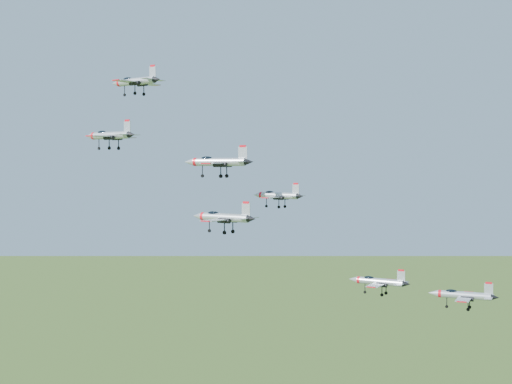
% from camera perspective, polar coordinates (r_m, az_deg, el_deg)
% --- Properties ---
extents(jet_lead, '(13.81, 11.67, 3.73)m').
position_cam_1_polar(jet_lead, '(149.13, -9.68, 8.72)').
color(jet_lead, '#AEB5BB').
extents(jet_left_high, '(13.67, 11.22, 3.67)m').
position_cam_1_polar(jet_left_high, '(127.03, -3.13, 2.44)').
color(jet_left_high, '#AEB5BB').
extents(jet_right_high, '(11.45, 9.66, 3.08)m').
position_cam_1_polar(jet_right_high, '(120.27, -11.66, 4.47)').
color(jet_right_high, '#AEB5BB').
extents(jet_left_low, '(10.84, 9.15, 2.92)m').
position_cam_1_polar(jet_left_low, '(128.41, 1.70, -0.27)').
color(jet_left_low, '#AEB5BB').
extents(jet_right_low, '(13.07, 11.00, 3.51)m').
position_cam_1_polar(jet_right_low, '(119.50, -2.68, -2.02)').
color(jet_right_low, '#AEB5BB').
extents(jet_trail, '(10.44, 8.71, 2.79)m').
position_cam_1_polar(jet_trail, '(116.70, 9.75, -7.06)').
color(jet_trail, '#AEB5BB').
extents(jet_extra, '(12.06, 9.90, 3.23)m').
position_cam_1_polar(jet_extra, '(130.39, 16.17, -7.92)').
color(jet_extra, '#AEB5BB').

